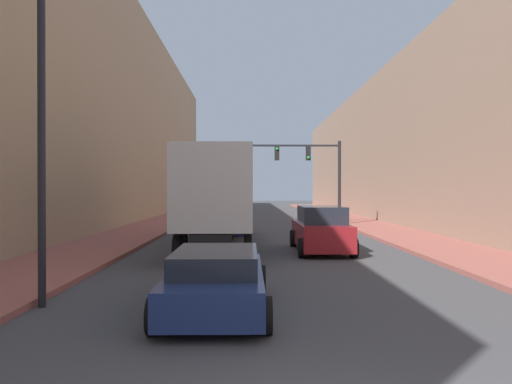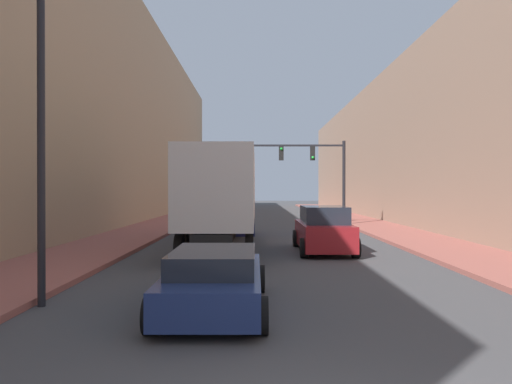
% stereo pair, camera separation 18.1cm
% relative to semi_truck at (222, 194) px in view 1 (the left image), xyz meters
% --- Properties ---
extents(sidewalk_right, '(3.42, 80.00, 0.15)m').
position_rel_semi_truck_xyz_m(sidewalk_right, '(8.90, 12.54, -2.12)').
color(sidewalk_right, '#9E564C').
rests_on(sidewalk_right, ground).
extents(sidewalk_left, '(3.42, 80.00, 0.15)m').
position_rel_semi_truck_xyz_m(sidewalk_left, '(-4.95, 12.54, -2.12)').
color(sidewalk_left, '#9E564C').
rests_on(sidewalk_left, ground).
extents(building_right, '(6.00, 80.00, 11.06)m').
position_rel_semi_truck_xyz_m(building_right, '(13.61, 12.54, 3.33)').
color(building_right, '#997A66').
rests_on(building_right, ground).
extents(building_left, '(6.00, 80.00, 15.71)m').
position_rel_semi_truck_xyz_m(building_left, '(-9.66, 12.54, 5.66)').
color(building_left, tan).
rests_on(building_left, ground).
extents(semi_truck, '(2.54, 13.14, 3.84)m').
position_rel_semi_truck_xyz_m(semi_truck, '(0.00, 0.00, 0.00)').
color(semi_truck, silver).
rests_on(semi_truck, ground).
extents(sedan_car, '(2.07, 4.71, 1.23)m').
position_rel_semi_truck_xyz_m(sedan_car, '(0.51, -11.40, -1.59)').
color(sedan_car, navy).
rests_on(sedan_car, ground).
extents(suv_car, '(2.08, 4.74, 1.77)m').
position_rel_semi_truck_xyz_m(suv_car, '(3.94, -2.13, -1.36)').
color(suv_car, maroon).
rests_on(suv_car, ground).
extents(traffic_signal_gantry, '(6.20, 0.35, 5.55)m').
position_rel_semi_truck_xyz_m(traffic_signal_gantry, '(5.49, 10.92, 1.68)').
color(traffic_signal_gantry, black).
rests_on(traffic_signal_gantry, ground).
extents(street_lamp, '(0.44, 0.44, 7.01)m').
position_rel_semi_truck_xyz_m(street_lamp, '(-3.10, -11.09, 2.28)').
color(street_lamp, black).
rests_on(street_lamp, ground).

